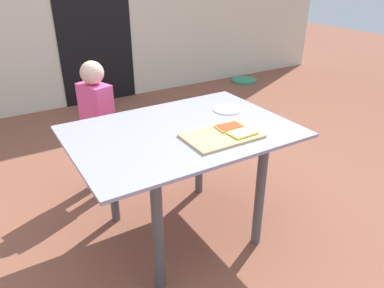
{
  "coord_description": "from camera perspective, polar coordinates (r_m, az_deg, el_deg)",
  "views": [
    {
      "loc": [
        -0.95,
        -1.67,
        1.58
      ],
      "look_at": [
        0.07,
        0.0,
        0.62
      ],
      "focal_mm": 34.19,
      "sensor_mm": 36.0,
      "label": 1
    }
  ],
  "objects": [
    {
      "name": "child_left",
      "position": [
        2.73,
        -14.48,
        3.66
      ],
      "size": [
        0.21,
        0.27,
        1.0
      ],
      "color": "navy",
      "rests_on": "ground"
    },
    {
      "name": "cutting_board",
      "position": [
        2.02,
        4.64,
        1.29
      ],
      "size": [
        0.41,
        0.27,
        0.02
      ],
      "primitive_type": "cube",
      "color": "tan",
      "rests_on": "dining_table"
    },
    {
      "name": "house_door",
      "position": [
        4.66,
        -15.13,
        18.28
      ],
      "size": [
        0.9,
        0.02,
        2.0
      ],
      "primitive_type": "cube",
      "color": "black",
      "rests_on": "ground"
    },
    {
      "name": "pizza_slice_far_right",
      "position": [
        2.1,
        5.88,
        2.7
      ],
      "size": [
        0.16,
        0.11,
        0.01
      ],
      "color": "gold",
      "rests_on": "cutting_board"
    },
    {
      "name": "garden_hose_coil",
      "position": [
        5.59,
        8.12,
        9.8
      ],
      "size": [
        0.37,
        0.37,
        0.04
      ],
      "primitive_type": "cylinder",
      "color": "#348E69",
      "rests_on": "ground"
    },
    {
      "name": "plate_white_right",
      "position": [
        2.4,
        5.52,
        5.37
      ],
      "size": [
        0.18,
        0.18,
        0.01
      ],
      "primitive_type": "cylinder",
      "color": "white",
      "rests_on": "dining_table"
    },
    {
      "name": "dining_table",
      "position": [
        2.15,
        -1.6,
        -0.7
      ],
      "size": [
        1.27,
        0.9,
        0.73
      ],
      "color": "#8F8FAE",
      "rests_on": "ground"
    },
    {
      "name": "pizza_slice_near_right",
      "position": [
        2.03,
        7.87,
        1.72
      ],
      "size": [
        0.15,
        0.11,
        0.01
      ],
      "color": "gold",
      "rests_on": "cutting_board"
    },
    {
      "name": "ground_plane",
      "position": [
        2.49,
        -1.42,
        -13.22
      ],
      "size": [
        16.0,
        16.0,
        0.0
      ],
      "primitive_type": "plane",
      "color": "brown"
    }
  ]
}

